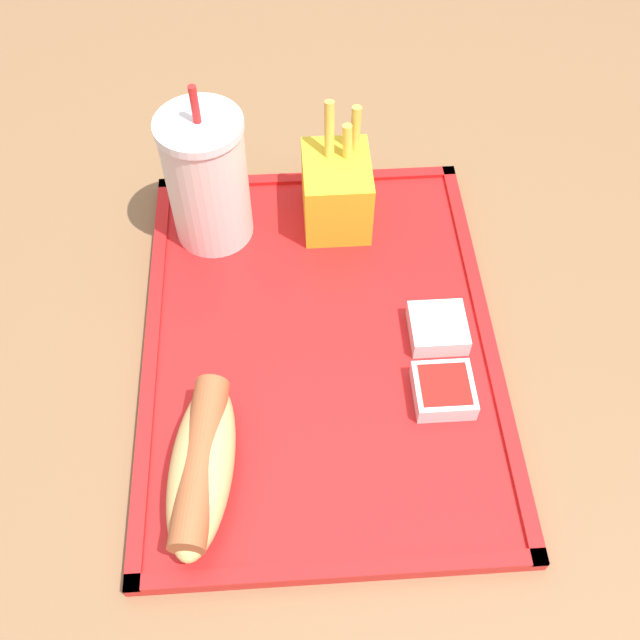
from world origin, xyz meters
The scene contains 8 objects.
ground_plane centered at (0.00, 0.00, 0.00)m, with size 8.00×8.00×0.00m, color #4C4742.
dining_table centered at (0.00, 0.00, 0.38)m, with size 1.23×0.94×0.76m.
food_tray centered at (0.04, 0.01, 0.77)m, with size 0.41×0.30×0.01m.
soda_cup centered at (0.18, 0.10, 0.84)m, with size 0.08×0.08×0.17m.
hot_dog_far centered at (-0.08, 0.11, 0.80)m, with size 0.15×0.06×0.05m.
fries_carton centered at (0.19, -0.02, 0.81)m, with size 0.08×0.06×0.12m.
sauce_cup_mayo centered at (0.04, -0.09, 0.78)m, with size 0.05×0.05×0.02m.
sauce_cup_ketchup centered at (-0.02, -0.09, 0.78)m, with size 0.05×0.05×0.02m.
Camera 1 is at (-0.32, 0.03, 1.31)m, focal length 42.00 mm.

